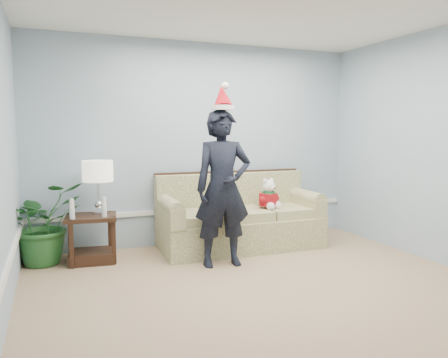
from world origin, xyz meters
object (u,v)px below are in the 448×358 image
at_px(man, 223,188).
at_px(side_table, 92,244).
at_px(teddy_bear, 269,197).
at_px(table_lamp, 98,173).
at_px(houseplant, 43,223).
at_px(sofa, 239,220).

bearing_deg(man, side_table, 159.32).
distance_m(side_table, teddy_bear, 2.28).
height_order(table_lamp, man, man).
xyz_separation_m(side_table, table_lamp, (0.10, 0.05, 0.82)).
relative_size(side_table, man, 0.35).
distance_m(houseplant, teddy_bear, 2.77).
relative_size(side_table, table_lamp, 0.99).
height_order(sofa, table_lamp, table_lamp).
xyz_separation_m(side_table, houseplant, (-0.52, 0.14, 0.26)).
distance_m(side_table, table_lamp, 0.83).
distance_m(sofa, side_table, 1.88).
distance_m(side_table, man, 1.68).
xyz_separation_m(sofa, side_table, (-1.87, -0.01, -0.13)).
bearing_deg(side_table, teddy_bear, -4.04).
distance_m(table_lamp, man, 1.48).
xyz_separation_m(sofa, houseplant, (-2.39, 0.14, 0.12)).
distance_m(table_lamp, houseplant, 0.84).
bearing_deg(table_lamp, man, -29.42).
xyz_separation_m(sofa, man, (-0.49, -0.68, 0.54)).
distance_m(table_lamp, teddy_bear, 2.17).
bearing_deg(sofa, houseplant, 177.76).
height_order(houseplant, teddy_bear, houseplant).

